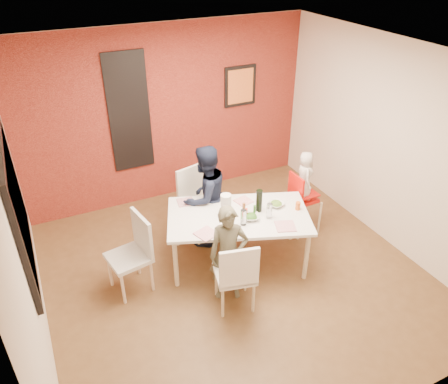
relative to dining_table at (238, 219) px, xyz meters
name	(u,v)px	position (x,y,z in m)	size (l,w,h in m)	color
ground	(234,273)	(-0.16, -0.21, -0.66)	(4.50, 4.50, 0.00)	brown
ceiling	(238,60)	(-0.16, -0.21, 2.04)	(4.50, 4.50, 0.02)	white
wall_back	(168,115)	(-0.16, 2.04, 0.69)	(4.50, 0.02, 2.70)	beige
wall_front	(377,321)	(-0.16, -2.46, 0.69)	(4.50, 0.02, 2.70)	beige
wall_left	(20,234)	(-2.41, -0.21, 0.69)	(0.02, 4.50, 2.70)	beige
wall_right	(388,145)	(2.09, -0.21, 0.69)	(0.02, 4.50, 2.70)	beige
brick_accent_wall	(169,116)	(-0.16, 2.02, 0.69)	(4.50, 0.02, 2.70)	maroon
picture_window_frame	(16,204)	(-2.38, -0.01, 0.89)	(0.05, 1.70, 1.30)	black
picture_window_pane	(18,204)	(-2.36, -0.01, 0.89)	(0.02, 1.55, 1.15)	black
glassblock_strip	(129,113)	(-0.76, 2.01, 0.84)	(0.55, 0.03, 1.70)	silver
glassblock_surround	(129,113)	(-0.76, 2.00, 0.84)	(0.60, 0.03, 1.76)	black
art_print_frame	(240,86)	(1.04, 2.00, 0.99)	(0.54, 0.03, 0.64)	black
art_print_canvas	(241,86)	(1.04, 1.99, 0.99)	(0.44, 0.01, 0.54)	orange
dining_table	(238,219)	(0.00, 0.00, 0.00)	(1.98, 1.53, 0.73)	white
chair_near	(237,274)	(-0.41, -0.75, -0.14)	(0.52, 0.52, 0.94)	white
chair_far	(197,198)	(-0.22, 0.82, -0.10)	(0.57, 0.57, 1.01)	silver
chair_left	(135,249)	(-1.31, 0.12, -0.12)	(0.53, 0.53, 0.98)	beige
high_chair	(301,197)	(1.11, 0.23, -0.10)	(0.41, 0.41, 0.93)	red
child_near	(228,254)	(-0.39, -0.51, -0.05)	(0.45, 0.29, 1.22)	brown
child_far	(205,197)	(-0.20, 0.58, 0.06)	(0.70, 0.55, 1.45)	black
toddler	(305,176)	(1.13, 0.23, 0.23)	(0.34, 0.22, 0.70)	beige
plate_near_left	(206,234)	(-0.52, -0.20, 0.07)	(0.23, 0.23, 0.01)	white
plate_far_mid	(244,201)	(0.20, 0.25, 0.07)	(0.20, 0.20, 0.01)	white
plate_near_right	(285,226)	(0.39, -0.47, 0.07)	(0.23, 0.23, 0.01)	white
plate_far_left	(186,202)	(-0.49, 0.55, 0.07)	(0.21, 0.21, 0.01)	silver
salad_bowl_a	(251,217)	(0.10, -0.14, 0.09)	(0.21, 0.21, 0.05)	white
salad_bowl_b	(276,204)	(0.53, -0.03, 0.09)	(0.20, 0.20, 0.05)	white
wine_bottle	(259,201)	(0.27, -0.03, 0.22)	(0.08, 0.08, 0.30)	black
wine_glass_a	(243,217)	(-0.04, -0.21, 0.17)	(0.07, 0.07, 0.21)	silver
wine_glass_b	(269,211)	(0.31, -0.22, 0.17)	(0.07, 0.07, 0.20)	white
paper_towel_roll	(226,205)	(-0.15, 0.06, 0.21)	(0.13, 0.13, 0.29)	silver
condiment_red	(246,213)	(0.05, -0.10, 0.13)	(0.03, 0.03, 0.13)	red
condiment_green	(255,210)	(0.18, -0.08, 0.13)	(0.03, 0.03, 0.13)	#336C24
condiment_brown	(244,209)	(0.07, -0.01, 0.14)	(0.04, 0.04, 0.15)	brown
sippy_cup	(298,206)	(0.73, -0.22, 0.12)	(0.06, 0.06, 0.11)	#D65C17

